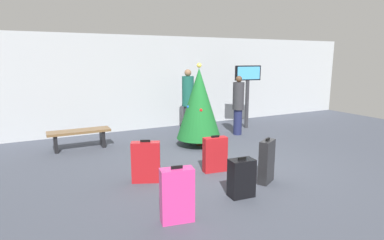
% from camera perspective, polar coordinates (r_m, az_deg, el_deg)
% --- Properties ---
extents(ground_plane, '(16.00, 16.00, 0.00)m').
position_cam_1_polar(ground_plane, '(6.72, 6.33, -8.22)').
color(ground_plane, '#424754').
extents(back_wall, '(16.00, 0.20, 2.90)m').
position_cam_1_polar(back_wall, '(10.19, -6.75, 6.73)').
color(back_wall, '#B7BCC1').
rests_on(back_wall, ground_plane).
extents(holiday_tree, '(1.14, 1.14, 2.10)m').
position_cam_1_polar(holiday_tree, '(7.95, 1.27, 2.99)').
color(holiday_tree, '#4C3319').
rests_on(holiday_tree, ground_plane).
extents(flight_info_kiosk, '(0.88, 0.18, 1.99)m').
position_cam_1_polar(flight_info_kiosk, '(10.19, 10.00, 6.26)').
color(flight_info_kiosk, '#333338').
rests_on(flight_info_kiosk, ground_plane).
extents(waiting_bench, '(1.48, 0.44, 0.48)m').
position_cam_1_polar(waiting_bench, '(8.25, -19.70, -2.55)').
color(waiting_bench, brown).
rests_on(waiting_bench, ground_plane).
extents(traveller_0, '(0.49, 0.49, 1.90)m').
position_cam_1_polar(traveller_0, '(9.37, -0.74, 3.69)').
color(traveller_0, '#333338').
rests_on(traveller_0, ground_plane).
extents(traveller_1, '(0.44, 0.44, 1.72)m').
position_cam_1_polar(traveller_1, '(9.27, 8.35, 2.89)').
color(traveller_1, '#1E234C').
rests_on(traveller_1, ground_plane).
extents(suitcase_0, '(0.48, 0.28, 0.80)m').
position_cam_1_polar(suitcase_0, '(4.42, -2.71, -13.42)').
color(suitcase_0, '#E5388C').
rests_on(suitcase_0, ground_plane).
extents(suitcase_1, '(0.42, 0.28, 0.67)m').
position_cam_1_polar(suitcase_1, '(5.24, 8.93, -10.31)').
color(suitcase_1, black).
rests_on(suitcase_1, ground_plane).
extents(suitcase_2, '(0.49, 0.23, 0.74)m').
position_cam_1_polar(suitcase_2, '(6.27, 4.18, -6.23)').
color(suitcase_2, '#B2191E').
rests_on(suitcase_2, ground_plane).
extents(suitcase_3, '(0.42, 0.34, 0.82)m').
position_cam_1_polar(suitcase_3, '(5.87, 13.34, -7.30)').
color(suitcase_3, '#232326').
rests_on(suitcase_3, ground_plane).
extents(suitcase_4, '(0.54, 0.37, 0.79)m').
position_cam_1_polar(suitcase_4, '(5.80, -8.33, -7.52)').
color(suitcase_4, '#B2191E').
rests_on(suitcase_4, ground_plane).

